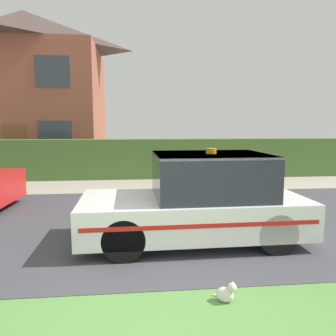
{
  "coord_description": "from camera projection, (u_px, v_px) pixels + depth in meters",
  "views": [
    {
      "loc": [
        -0.29,
        -3.19,
        2.1
      ],
      "look_at": [
        0.52,
        4.64,
        1.05
      ],
      "focal_mm": 35.0,
      "sensor_mm": 36.0,
      "label": 1
    }
  ],
  "objects": [
    {
      "name": "police_car",
      "position": [
        199.0,
        200.0,
        5.87
      ],
      "size": [
        3.99,
        1.86,
        1.67
      ],
      "rotation": [
        0.0,
        0.0,
        3.16
      ],
      "color": "black",
      "rests_on": "road_strip"
    },
    {
      "name": "cat",
      "position": [
        226.0,
        293.0,
        3.88
      ],
      "size": [
        0.26,
        0.27,
        0.27
      ],
      "rotation": [
        0.0,
        0.0,
        5.8
      ],
      "color": "silver",
      "rests_on": "ground"
    },
    {
      "name": "house_left",
      "position": [
        26.0,
        89.0,
        16.13
      ],
      "size": [
        7.46,
        6.03,
        7.54
      ],
      "color": "#93513D",
      "rests_on": "ground"
    },
    {
      "name": "ground_plane",
      "position": [
        165.0,
        325.0,
        3.46
      ],
      "size": [
        80.0,
        80.0,
        0.0
      ],
      "primitive_type": "plane",
      "color": "#A89E8E"
    },
    {
      "name": "road_strip",
      "position": [
        149.0,
        221.0,
        7.15
      ],
      "size": [
        28.0,
        6.14,
        0.01
      ],
      "primitive_type": "cube",
      "color": "#424247",
      "rests_on": "ground"
    },
    {
      "name": "garden_hedge",
      "position": [
        161.0,
        159.0,
        12.89
      ],
      "size": [
        14.54,
        0.67,
        1.54
      ],
      "primitive_type": "cube",
      "color": "#4C7233",
      "rests_on": "ground"
    }
  ]
}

